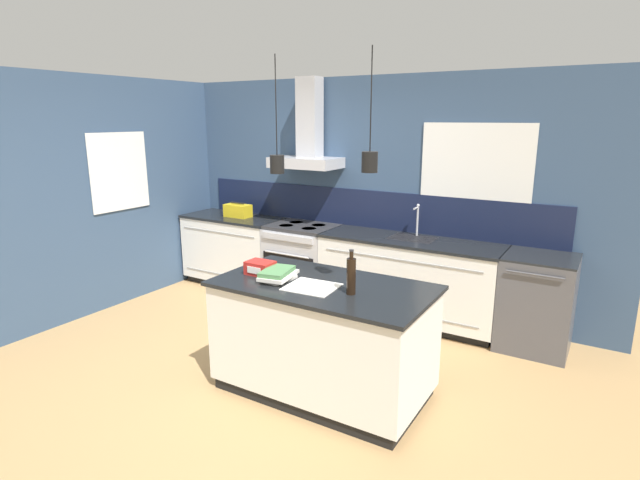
# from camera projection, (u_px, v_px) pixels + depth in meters

# --- Properties ---
(ground_plane) EXTENTS (16.00, 16.00, 0.00)m
(ground_plane) POSITION_uv_depth(u_px,v_px,m) (260.00, 368.00, 4.39)
(ground_plane) COLOR tan
(ground_plane) RESTS_ON ground
(wall_back) EXTENTS (5.60, 2.19, 2.60)m
(wall_back) POSITION_uv_depth(u_px,v_px,m) (361.00, 188.00, 5.75)
(wall_back) COLOR #354C6B
(wall_back) RESTS_ON ground_plane
(wall_left) EXTENTS (0.08, 3.80, 2.60)m
(wall_left) POSITION_uv_depth(u_px,v_px,m) (130.00, 191.00, 5.88)
(wall_left) COLOR #354C6B
(wall_left) RESTS_ON ground_plane
(counter_run_left) EXTENTS (1.33, 0.64, 0.91)m
(counter_run_left) POSITION_uv_depth(u_px,v_px,m) (235.00, 250.00, 6.54)
(counter_run_left) COLOR black
(counter_run_left) RESTS_ON ground_plane
(counter_run_sink) EXTENTS (1.93, 0.64, 1.26)m
(counter_run_sink) POSITION_uv_depth(u_px,v_px,m) (409.00, 280.00, 5.34)
(counter_run_sink) COLOR black
(counter_run_sink) RESTS_ON ground_plane
(oven_range) EXTENTS (0.80, 0.66, 0.91)m
(oven_range) POSITION_uv_depth(u_px,v_px,m) (303.00, 262.00, 6.01)
(oven_range) COLOR #B5B5BA
(oven_range) RESTS_ON ground_plane
(dishwasher) EXTENTS (0.64, 0.65, 0.91)m
(dishwasher) POSITION_uv_depth(u_px,v_px,m) (537.00, 302.00, 4.70)
(dishwasher) COLOR #4C4C51
(dishwasher) RESTS_ON ground_plane
(kitchen_island) EXTENTS (1.67, 0.91, 0.91)m
(kitchen_island) POSITION_uv_depth(u_px,v_px,m) (323.00, 338.00, 3.93)
(kitchen_island) COLOR black
(kitchen_island) RESTS_ON ground_plane
(bottle_on_island) EXTENTS (0.07, 0.07, 0.33)m
(bottle_on_island) POSITION_uv_depth(u_px,v_px,m) (351.00, 275.00, 3.57)
(bottle_on_island) COLOR black
(bottle_on_island) RESTS_ON kitchen_island
(book_stack) EXTENTS (0.27, 0.36, 0.09)m
(book_stack) POSITION_uv_depth(u_px,v_px,m) (278.00, 274.00, 3.90)
(book_stack) COLOR silver
(book_stack) RESTS_ON kitchen_island
(red_supply_box) EXTENTS (0.22, 0.17, 0.11)m
(red_supply_box) POSITION_uv_depth(u_px,v_px,m) (260.00, 268.00, 4.04)
(red_supply_box) COLOR red
(red_supply_box) RESTS_ON kitchen_island
(paper_pile) EXTENTS (0.40, 0.36, 0.01)m
(paper_pile) POSITION_uv_depth(u_px,v_px,m) (312.00, 287.00, 3.74)
(paper_pile) COLOR silver
(paper_pile) RESTS_ON kitchen_island
(yellow_toolbox) EXTENTS (0.34, 0.18, 0.19)m
(yellow_toolbox) POSITION_uv_depth(u_px,v_px,m) (238.00, 211.00, 6.38)
(yellow_toolbox) COLOR gold
(yellow_toolbox) RESTS_ON counter_run_left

